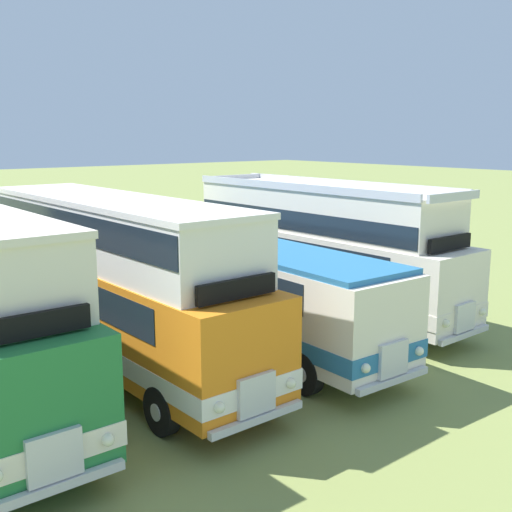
# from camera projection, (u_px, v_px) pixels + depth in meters

# --- Properties ---
(bus_sixth_in_row) EXTENTS (2.76, 11.34, 4.49)m
(bus_sixth_in_row) POSITION_uv_depth(u_px,v_px,m) (115.00, 275.00, 16.21)
(bus_sixth_in_row) COLOR orange
(bus_sixth_in_row) RESTS_ON ground
(bus_seventh_in_row) EXTENTS (2.86, 11.55, 2.99)m
(bus_seventh_in_row) POSITION_uv_depth(u_px,v_px,m) (243.00, 283.00, 18.44)
(bus_seventh_in_row) COLOR silver
(bus_seventh_in_row) RESTS_ON ground
(bus_eighth_in_row) EXTENTS (2.77, 11.11, 4.52)m
(bus_eighth_in_row) POSITION_uv_depth(u_px,v_px,m) (320.00, 245.00, 21.27)
(bus_eighth_in_row) COLOR silver
(bus_eighth_in_row) RESTS_ON ground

